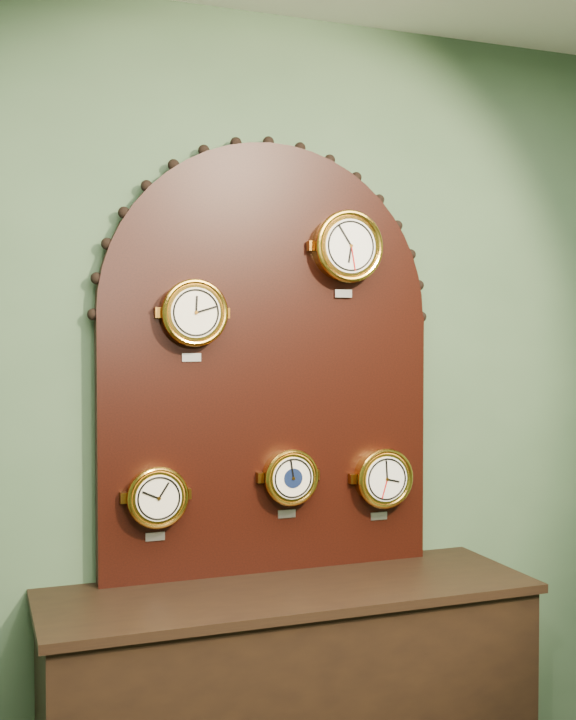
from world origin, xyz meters
name	(u,v)px	position (x,y,z in m)	size (l,w,h in m)	color
wall_back	(264,408)	(0.00, 2.50, 1.40)	(4.00, 4.00, 0.00)	#425F41
shop_counter	(290,715)	(0.00, 2.23, 0.40)	(1.60, 0.50, 0.80)	black
display_board	(269,345)	(0.00, 2.45, 1.63)	(1.26, 0.06, 1.53)	black
roman_clock	(194,313)	(-0.29, 2.38, 1.74)	(0.23, 0.08, 0.28)	gold
arabic_clock	(347,247)	(0.27, 2.38, 1.97)	(0.26, 0.08, 0.31)	gold
hygrometer	(157,497)	(-0.41, 2.38, 1.13)	(0.21, 0.08, 0.26)	gold
barometer	(290,477)	(0.06, 2.38, 1.17)	(0.20, 0.08, 0.25)	gold
tide_clock	(383,478)	(0.42, 2.38, 1.14)	(0.22, 0.08, 0.27)	gold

